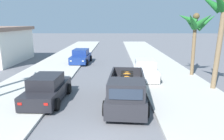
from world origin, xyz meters
TOP-DOWN VIEW (x-y plane):
  - sidewalk_left at (-5.20, 12.00)m, footprint 4.96×60.00m
  - sidewalk_right at (5.20, 12.00)m, footprint 4.96×60.00m
  - curb_left at (-4.12, 12.00)m, footprint 0.16×60.00m
  - curb_right at (4.12, 12.00)m, footprint 0.16×60.00m
  - pickup_truck at (1.38, 4.79)m, footprint 2.49×5.33m
  - car_left_near at (-3.12, 5.42)m, footprint 2.10×4.29m
  - car_right_near at (3.19, 10.43)m, footprint 2.18×4.32m
  - car_left_mid at (-3.01, 16.95)m, footprint 2.14×4.31m
  - palm_tree_left_fore at (7.38, 7.35)m, footprint 3.06×4.25m
  - palm_tree_right_fore at (7.27, 11.38)m, footprint 3.19×3.10m

SIDE VIEW (x-z plane):
  - curb_left at x=-4.12m, z-range 0.00..0.10m
  - curb_right at x=4.12m, z-range 0.00..0.10m
  - sidewalk_left at x=-5.20m, z-range 0.00..0.12m
  - sidewalk_right at x=5.20m, z-range 0.00..0.12m
  - car_left_near at x=-3.12m, z-range -0.06..1.48m
  - car_right_near at x=3.19m, z-range -0.06..1.48m
  - car_left_mid at x=-3.01m, z-range -0.06..1.48m
  - pickup_truck at x=1.38m, z-range -0.09..1.71m
  - palm_tree_right_fore at x=7.27m, z-range 1.72..7.01m
  - palm_tree_left_fore at x=7.38m, z-range 2.05..8.42m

